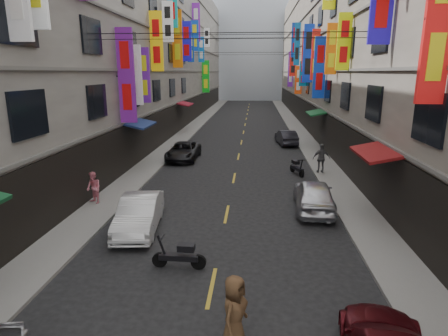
% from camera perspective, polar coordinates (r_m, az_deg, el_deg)
% --- Properties ---
extents(sidewalk_left, '(2.00, 90.00, 0.12)m').
position_cam_1_polar(sidewalk_left, '(41.05, -5.45, 5.65)').
color(sidewalk_left, slate).
rests_on(sidewalk_left, ground).
extents(sidewalk_right, '(2.00, 90.00, 0.12)m').
position_cam_1_polar(sidewalk_right, '(40.70, 11.50, 5.35)').
color(sidewalk_right, slate).
rests_on(sidewalk_right, ground).
extents(building_row_left, '(10.14, 90.00, 19.00)m').
position_cam_1_polar(building_row_left, '(42.17, -14.24, 18.37)').
color(building_row_left, gray).
rests_on(building_row_left, ground).
extents(building_row_right, '(10.14, 90.00, 19.00)m').
position_cam_1_polar(building_row_right, '(41.49, 20.85, 17.97)').
color(building_row_right, gray).
rests_on(building_row_right, ground).
extents(haze_block, '(18.00, 8.00, 22.00)m').
position_cam_1_polar(haze_block, '(90.06, 4.15, 17.39)').
color(haze_block, '#ABB3BF').
rests_on(haze_block, ground).
extents(shop_signage, '(14.00, 55.00, 12.07)m').
position_cam_1_polar(shop_signage, '(33.03, 2.70, 19.27)').
color(shop_signage, blue).
rests_on(shop_signage, ground).
extents(street_awnings, '(13.99, 35.20, 0.41)m').
position_cam_1_polar(street_awnings, '(24.28, -1.13, 6.67)').
color(street_awnings, '#134826').
rests_on(street_awnings, ground).
extents(overhead_cables, '(14.00, 38.04, 1.24)m').
position_cam_1_polar(overhead_cables, '(28.07, 2.41, 19.57)').
color(overhead_cables, black).
rests_on(overhead_cables, ground).
extents(lane_markings, '(0.12, 80.20, 0.01)m').
position_cam_1_polar(lane_markings, '(37.48, 2.84, 4.77)').
color(lane_markings, gold).
rests_on(lane_markings, ground).
extents(scooter_crossing, '(1.80, 0.50, 1.14)m').
position_cam_1_polar(scooter_crossing, '(12.65, -6.75, -13.14)').
color(scooter_crossing, black).
rests_on(scooter_crossing, ground).
extents(scooter_far_right, '(0.79, 1.74, 1.14)m').
position_cam_1_polar(scooter_far_right, '(23.97, 11.03, 0.07)').
color(scooter_far_right, black).
rests_on(scooter_far_right, ground).
extents(car_left_mid, '(1.95, 4.38, 1.40)m').
position_cam_1_polar(car_left_mid, '(15.67, -12.79, -6.79)').
color(car_left_mid, silver).
rests_on(car_left_mid, ground).
extents(car_left_far, '(2.13, 4.57, 1.27)m').
position_cam_1_polar(car_left_far, '(27.65, -6.21, 2.56)').
color(car_left_far, black).
rests_on(car_left_far, ground).
extents(car_right_mid, '(1.98, 4.41, 1.47)m').
position_cam_1_polar(car_right_mid, '(17.91, 13.53, -4.01)').
color(car_right_mid, silver).
rests_on(car_right_mid, ground).
extents(car_right_far, '(1.91, 4.09, 1.30)m').
position_cam_1_polar(car_right_far, '(33.75, 9.46, 4.62)').
color(car_right_far, '#28272F').
rests_on(car_right_far, ground).
extents(pedestrian_lfar, '(0.91, 0.84, 1.54)m').
position_cam_1_polar(pedestrian_lfar, '(19.01, -19.24, -2.86)').
color(pedestrian_lfar, pink).
rests_on(pedestrian_lfar, sidewalk_left).
extents(pedestrian_rfar, '(1.12, 0.70, 1.84)m').
position_cam_1_polar(pedestrian_rfar, '(24.19, 14.62, 1.45)').
color(pedestrian_rfar, '#535355').
rests_on(pedestrian_rfar, sidewalk_right).
extents(pedestrian_crossing, '(0.90, 1.06, 1.85)m').
position_cam_1_polar(pedestrian_crossing, '(9.17, 1.59, -21.26)').
color(pedestrian_crossing, '#533821').
rests_on(pedestrian_crossing, ground).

